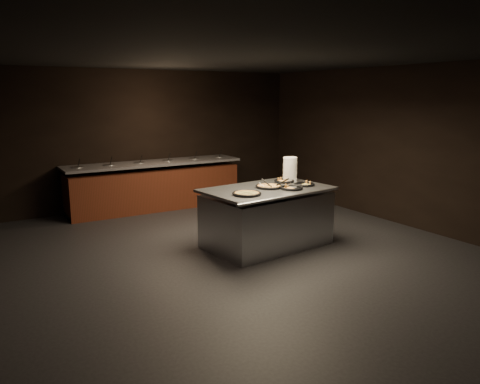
{
  "coord_description": "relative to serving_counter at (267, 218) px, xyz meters",
  "views": [
    {
      "loc": [
        -3.44,
        -5.65,
        2.35
      ],
      "look_at": [
        0.13,
        0.3,
        0.92
      ],
      "focal_mm": 35.0,
      "sensor_mm": 36.0,
      "label": 1
    }
  ],
  "objects": [
    {
      "name": "pan_veggie_whole",
      "position": [
        -0.54,
        -0.27,
        0.51
      ],
      "size": [
        0.43,
        0.43,
        0.04
      ],
      "rotation": [
        0.0,
        0.0,
        0.16
      ],
      "color": "black",
      "rests_on": "serving_counter"
    },
    {
      "name": "server_left",
      "position": [
        -0.06,
        0.01,
        0.56
      ],
      "size": [
        0.2,
        0.27,
        0.15
      ],
      "rotation": [
        0.0,
        0.0,
        2.18
      ],
      "color": "silver",
      "rests_on": "serving_counter"
    },
    {
      "name": "serving_counter",
      "position": [
        0.0,
        0.0,
        0.0
      ],
      "size": [
        2.07,
        1.46,
        0.94
      ],
      "rotation": [
        0.0,
        0.0,
        0.11
      ],
      "color": "silver",
      "rests_on": "ground"
    },
    {
      "name": "salad_bar",
      "position": [
        -0.62,
        3.28,
        -0.01
      ],
      "size": [
        3.7,
        0.83,
        1.18
      ],
      "color": "#551F14",
      "rests_on": "ground"
    },
    {
      "name": "room",
      "position": [
        -0.62,
        -0.28,
        1.0
      ],
      "size": [
        7.02,
        8.02,
        2.92
      ],
      "color": "black",
      "rests_on": "ground"
    },
    {
      "name": "pan_cheese_whole",
      "position": [
        0.05,
        0.02,
        0.51
      ],
      "size": [
        0.43,
        0.43,
        0.04
      ],
      "rotation": [
        0.0,
        0.0,
        0.03
      ],
      "color": "black",
      "rests_on": "serving_counter"
    },
    {
      "name": "pan_cheese_slices_a",
      "position": [
        0.54,
        0.28,
        0.51
      ],
      "size": [
        0.34,
        0.34,
        0.04
      ],
      "rotation": [
        0.0,
        0.0,
        0.71
      ],
      "color": "black",
      "rests_on": "serving_counter"
    },
    {
      "name": "pan_veggie_slices",
      "position": [
        0.64,
        -0.13,
        0.51
      ],
      "size": [
        0.33,
        0.33,
        0.04
      ],
      "rotation": [
        0.0,
        0.0,
        -0.41
      ],
      "color": "black",
      "rests_on": "serving_counter"
    },
    {
      "name": "plate_stack",
      "position": [
        0.71,
        0.35,
        0.69
      ],
      "size": [
        0.24,
        0.24,
        0.4
      ],
      "primitive_type": "cylinder",
      "color": "white",
      "rests_on": "serving_counter"
    },
    {
      "name": "pan_cheese_slices_b",
      "position": [
        0.28,
        -0.26,
        0.51
      ],
      "size": [
        0.35,
        0.35,
        0.04
      ],
      "rotation": [
        0.0,
        0.0,
        2.02
      ],
      "color": "black",
      "rests_on": "serving_counter"
    },
    {
      "name": "server_right",
      "position": [
        0.24,
        -0.17,
        0.57
      ],
      "size": [
        0.29,
        0.24,
        0.17
      ],
      "rotation": [
        0.0,
        0.0,
        -0.63
      ],
      "color": "silver",
      "rests_on": "serving_counter"
    }
  ]
}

